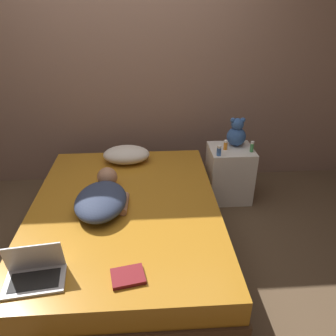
% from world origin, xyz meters
% --- Properties ---
extents(ground_plane, '(12.00, 12.00, 0.00)m').
position_xyz_m(ground_plane, '(0.00, 0.00, 0.00)').
color(ground_plane, brown).
extents(wall_back, '(8.00, 0.06, 2.60)m').
position_xyz_m(wall_back, '(0.00, 1.27, 1.30)').
color(wall_back, '#846656').
rests_on(wall_back, ground_plane).
extents(bed, '(1.47, 1.98, 0.44)m').
position_xyz_m(bed, '(0.00, 0.00, 0.22)').
color(bed, '#4C331E').
rests_on(bed, ground_plane).
extents(nightstand, '(0.42, 0.39, 0.56)m').
position_xyz_m(nightstand, '(1.01, 0.74, 0.28)').
color(nightstand, silver).
rests_on(nightstand, ground_plane).
extents(pillow, '(0.44, 0.30, 0.16)m').
position_xyz_m(pillow, '(-0.02, 0.74, 0.52)').
color(pillow, beige).
rests_on(pillow, bed).
extents(person_lying, '(0.41, 0.70, 0.17)m').
position_xyz_m(person_lying, '(-0.16, -0.00, 0.52)').
color(person_lying, '#2D3851').
rests_on(person_lying, bed).
extents(laptop, '(0.35, 0.25, 0.22)m').
position_xyz_m(laptop, '(-0.47, -0.72, 0.49)').
color(laptop, silver).
rests_on(laptop, bed).
extents(teddy_bear, '(0.19, 0.19, 0.29)m').
position_xyz_m(teddy_bear, '(1.06, 0.81, 0.68)').
color(teddy_bear, '#335693').
rests_on(teddy_bear, nightstand).
extents(bottle_orange, '(0.04, 0.04, 0.10)m').
position_xyz_m(bottle_orange, '(0.94, 0.72, 0.60)').
color(bottle_orange, orange).
rests_on(bottle_orange, nightstand).
extents(bottle_green, '(0.03, 0.03, 0.11)m').
position_xyz_m(bottle_green, '(1.18, 0.66, 0.61)').
color(bottle_green, '#3D8E4C').
rests_on(bottle_green, nightstand).
extents(bottle_blue, '(0.04, 0.04, 0.10)m').
position_xyz_m(bottle_blue, '(0.85, 0.60, 0.60)').
color(bottle_blue, '#3866B2').
rests_on(bottle_blue, nightstand).
extents(book, '(0.21, 0.18, 0.02)m').
position_xyz_m(book, '(0.06, -0.75, 0.45)').
color(book, maroon).
rests_on(book, bed).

